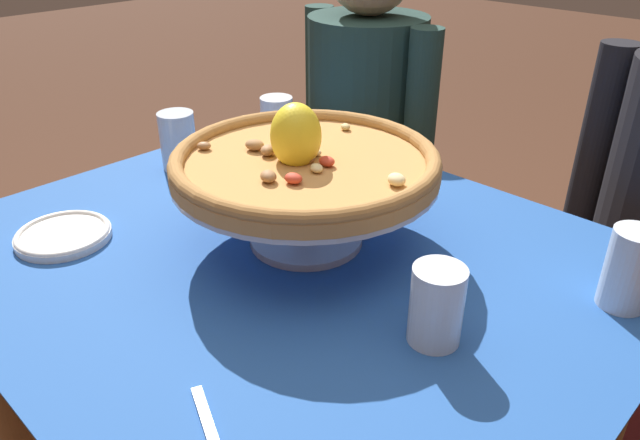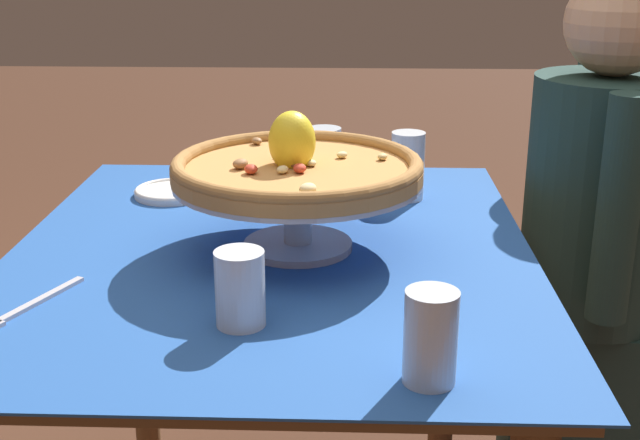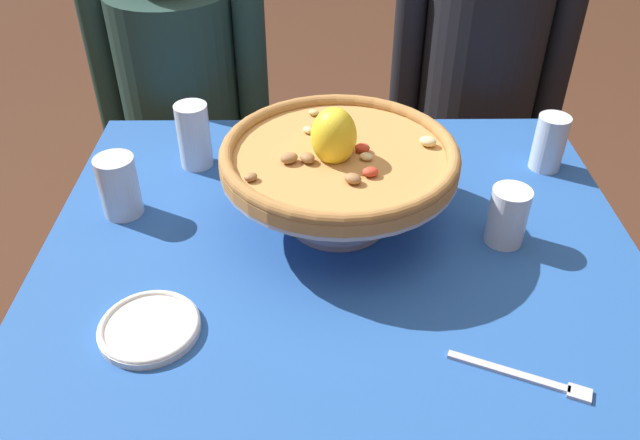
{
  "view_description": "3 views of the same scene",
  "coord_description": "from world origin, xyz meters",
  "px_view_note": "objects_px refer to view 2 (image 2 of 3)",
  "views": [
    {
      "loc": [
        0.61,
        -0.55,
        1.27
      ],
      "look_at": [
        0.03,
        0.05,
        0.81
      ],
      "focal_mm": 33.81,
      "sensor_mm": 36.0,
      "label": 1
    },
    {
      "loc": [
        1.32,
        0.13,
        1.27
      ],
      "look_at": [
        -0.02,
        0.08,
        0.81
      ],
      "focal_mm": 46.78,
      "sensor_mm": 36.0,
      "label": 2
    },
    {
      "loc": [
        -0.04,
        -0.91,
        1.48
      ],
      "look_at": [
        -0.03,
        0.02,
        0.79
      ],
      "focal_mm": 36.09,
      "sensor_mm": 36.0,
      "label": 3
    }
  ],
  "objects_px": {
    "side_plate": "(172,191)",
    "water_glass_back_right": "(430,343)",
    "pizza_stand": "(297,198)",
    "pizza": "(297,166)",
    "water_glass_back_left": "(407,170)",
    "water_glass_side_right": "(240,293)",
    "water_glass_side_left": "(324,158)",
    "dinner_fork": "(28,306)",
    "diner_left": "(591,268)"
  },
  "relations": [
    {
      "from": "water_glass_back_right",
      "to": "water_glass_back_left",
      "type": "bearing_deg",
      "value": 178.56
    },
    {
      "from": "water_glass_back_left",
      "to": "pizza",
      "type": "bearing_deg",
      "value": -34.87
    },
    {
      "from": "water_glass_back_right",
      "to": "diner_left",
      "type": "xyz_separation_m",
      "value": [
        -0.83,
        0.44,
        -0.24
      ]
    },
    {
      "from": "water_glass_side_left",
      "to": "pizza_stand",
      "type": "bearing_deg",
      "value": -4.42
    },
    {
      "from": "pizza_stand",
      "to": "side_plate",
      "type": "xyz_separation_m",
      "value": [
        -0.29,
        -0.27,
        -0.08
      ]
    },
    {
      "from": "water_glass_side_right",
      "to": "diner_left",
      "type": "distance_m",
      "value": 1.0
    },
    {
      "from": "pizza",
      "to": "water_glass_side_left",
      "type": "relative_size",
      "value": 3.52
    },
    {
      "from": "dinner_fork",
      "to": "side_plate",
      "type": "bearing_deg",
      "value": 170.06
    },
    {
      "from": "pizza",
      "to": "water_glass_back_right",
      "type": "relative_size",
      "value": 3.56
    },
    {
      "from": "water_glass_side_right",
      "to": "diner_left",
      "type": "xyz_separation_m",
      "value": [
        -0.69,
        0.68,
        -0.24
      ]
    },
    {
      "from": "water_glass_side_left",
      "to": "side_plate",
      "type": "distance_m",
      "value": 0.33
    },
    {
      "from": "water_glass_back_right",
      "to": "pizza_stand",
      "type": "bearing_deg",
      "value": -157.07
    },
    {
      "from": "dinner_fork",
      "to": "diner_left",
      "type": "bearing_deg",
      "value": 123.27
    },
    {
      "from": "water_glass_side_left",
      "to": "dinner_fork",
      "type": "bearing_deg",
      "value": -31.53
    },
    {
      "from": "water_glass_back_right",
      "to": "pizza",
      "type": "bearing_deg",
      "value": -157.02
    },
    {
      "from": "side_plate",
      "to": "dinner_fork",
      "type": "height_order",
      "value": "side_plate"
    },
    {
      "from": "pizza_stand",
      "to": "diner_left",
      "type": "height_order",
      "value": "diner_left"
    },
    {
      "from": "water_glass_side_right",
      "to": "diner_left",
      "type": "height_order",
      "value": "diner_left"
    },
    {
      "from": "water_glass_side_right",
      "to": "side_plate",
      "type": "xyz_separation_m",
      "value": [
        -0.58,
        -0.22,
        -0.04
      ]
    },
    {
      "from": "pizza_stand",
      "to": "dinner_fork",
      "type": "height_order",
      "value": "pizza_stand"
    },
    {
      "from": "pizza",
      "to": "water_glass_side_left",
      "type": "xyz_separation_m",
      "value": [
        -0.4,
        0.03,
        -0.09
      ]
    },
    {
      "from": "water_glass_back_left",
      "to": "water_glass_side_left",
      "type": "bearing_deg",
      "value": -123.73
    },
    {
      "from": "pizza",
      "to": "water_glass_back_left",
      "type": "xyz_separation_m",
      "value": [
        -0.29,
        0.2,
        -0.08
      ]
    },
    {
      "from": "water_glass_back_left",
      "to": "dinner_fork",
      "type": "bearing_deg",
      "value": -46.6
    },
    {
      "from": "pizza",
      "to": "pizza_stand",
      "type": "bearing_deg",
      "value": 42.19
    },
    {
      "from": "dinner_fork",
      "to": "pizza",
      "type": "bearing_deg",
      "value": 124.13
    },
    {
      "from": "pizza_stand",
      "to": "diner_left",
      "type": "xyz_separation_m",
      "value": [
        -0.4,
        0.62,
        -0.28
      ]
    },
    {
      "from": "side_plate",
      "to": "water_glass_back_left",
      "type": "bearing_deg",
      "value": 89.57
    },
    {
      "from": "side_plate",
      "to": "water_glass_back_right",
      "type": "bearing_deg",
      "value": 32.17
    },
    {
      "from": "water_glass_side_left",
      "to": "side_plate",
      "type": "xyz_separation_m",
      "value": [
        0.11,
        -0.31,
        -0.04
      ]
    },
    {
      "from": "pizza_stand",
      "to": "water_glass_side_left",
      "type": "distance_m",
      "value": 0.41
    },
    {
      "from": "side_plate",
      "to": "diner_left",
      "type": "height_order",
      "value": "diner_left"
    },
    {
      "from": "pizza_stand",
      "to": "pizza",
      "type": "bearing_deg",
      "value": -137.81
    },
    {
      "from": "pizza",
      "to": "dinner_fork",
      "type": "distance_m",
      "value": 0.47
    },
    {
      "from": "pizza",
      "to": "dinner_fork",
      "type": "xyz_separation_m",
      "value": [
        0.25,
        -0.37,
        -0.14
      ]
    },
    {
      "from": "pizza_stand",
      "to": "water_glass_side_left",
      "type": "bearing_deg",
      "value": 175.58
    },
    {
      "from": "pizza_stand",
      "to": "pizza",
      "type": "xyz_separation_m",
      "value": [
        -0.0,
        -0.0,
        0.05
      ]
    },
    {
      "from": "water_glass_back_left",
      "to": "side_plate",
      "type": "height_order",
      "value": "water_glass_back_left"
    },
    {
      "from": "pizza_stand",
      "to": "water_glass_side_right",
      "type": "xyz_separation_m",
      "value": [
        0.29,
        -0.06,
        -0.04
      ]
    },
    {
      "from": "water_glass_side_left",
      "to": "dinner_fork",
      "type": "distance_m",
      "value": 0.77
    },
    {
      "from": "pizza",
      "to": "dinner_fork",
      "type": "height_order",
      "value": "pizza"
    },
    {
      "from": "water_glass_side_left",
      "to": "water_glass_back_right",
      "type": "bearing_deg",
      "value": 10.28
    },
    {
      "from": "water_glass_back_left",
      "to": "water_glass_side_left",
      "type": "xyz_separation_m",
      "value": [
        -0.11,
        -0.17,
        -0.01
      ]
    },
    {
      "from": "water_glass_side_left",
      "to": "water_glass_side_right",
      "type": "bearing_deg",
      "value": -7.47
    },
    {
      "from": "pizza_stand",
      "to": "water_glass_side_right",
      "type": "height_order",
      "value": "pizza_stand"
    },
    {
      "from": "diner_left",
      "to": "water_glass_side_left",
      "type": "bearing_deg",
      "value": -90.58
    },
    {
      "from": "pizza",
      "to": "diner_left",
      "type": "relative_size",
      "value": 0.34
    },
    {
      "from": "water_glass_back_left",
      "to": "diner_left",
      "type": "distance_m",
      "value": 0.5
    },
    {
      "from": "side_plate",
      "to": "dinner_fork",
      "type": "bearing_deg",
      "value": -9.94
    },
    {
      "from": "water_glass_back_left",
      "to": "water_glass_back_right",
      "type": "bearing_deg",
      "value": -1.44
    }
  ]
}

